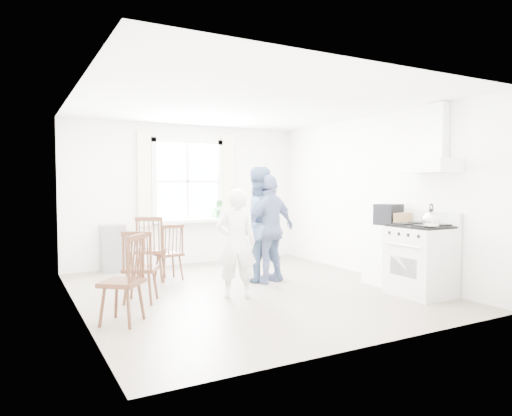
{
  "coord_description": "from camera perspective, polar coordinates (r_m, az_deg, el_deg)",
  "views": [
    {
      "loc": [
        -2.94,
        -5.64,
        1.5
      ],
      "look_at": [
        0.23,
        0.2,
        1.15
      ],
      "focal_mm": 32.0,
      "sensor_mm": 36.0,
      "label": 1
    }
  ],
  "objects": [
    {
      "name": "room_shell",
      "position": [
        6.36,
        -0.93,
        1.22
      ],
      "size": [
        4.62,
        5.12,
        2.64
      ],
      "color": "gray",
      "rests_on": "ground"
    },
    {
      "name": "window_assembly",
      "position": [
        8.6,
        -8.5,
        2.73
      ],
      "size": [
        1.88,
        0.24,
        1.7
      ],
      "color": "white",
      "rests_on": "room_shell"
    },
    {
      "name": "range_hood",
      "position": [
        6.61,
        21.07,
        6.3
      ],
      "size": [
        0.45,
        0.76,
        0.94
      ],
      "color": "white",
      "rests_on": "room_shell"
    },
    {
      "name": "shelf_unit",
      "position": [
        8.19,
        -17.43,
        -4.84
      ],
      "size": [
        0.4,
        0.3,
        0.8
      ],
      "primitive_type": "cube",
      "color": "gray",
      "rests_on": "ground"
    },
    {
      "name": "gas_stove",
      "position": [
        6.55,
        19.92,
        -6.08
      ],
      "size": [
        0.68,
        0.76,
        1.12
      ],
      "color": "silver",
      "rests_on": "ground"
    },
    {
      "name": "kettle",
      "position": [
        6.19,
        21.05,
        -1.34
      ],
      "size": [
        0.22,
        0.22,
        0.31
      ],
      "color": "silver",
      "rests_on": "gas_stove"
    },
    {
      "name": "low_cabinet",
      "position": [
        7.08,
        16.03,
        -5.62
      ],
      "size": [
        0.5,
        0.55,
        0.9
      ],
      "primitive_type": "cube",
      "color": "white",
      "rests_on": "ground"
    },
    {
      "name": "stereo_stack",
      "position": [
        6.98,
        16.22,
        -0.78
      ],
      "size": [
        0.4,
        0.38,
        0.31
      ],
      "color": "black",
      "rests_on": "low_cabinet"
    },
    {
      "name": "cardboard_box",
      "position": [
        6.93,
        17.51,
        -1.32
      ],
      "size": [
        0.34,
        0.28,
        0.18
      ],
      "primitive_type": "cube",
      "rotation": [
        0.0,
        0.0,
        -0.32
      ],
      "color": "#AB8153",
      "rests_on": "low_cabinet"
    },
    {
      "name": "windsor_chair_a",
      "position": [
        7.18,
        -10.55,
        -4.7
      ],
      "size": [
        0.43,
        0.42,
        0.89
      ],
      "color": "#412214",
      "rests_on": "ground"
    },
    {
      "name": "windsor_chair_b",
      "position": [
        5.89,
        -14.5,
        -6.2
      ],
      "size": [
        0.53,
        0.52,
        0.93
      ],
      "color": "#412214",
      "rests_on": "ground"
    },
    {
      "name": "windsor_chair_c",
      "position": [
        5.08,
        -15.39,
        -7.36
      ],
      "size": [
        0.57,
        0.57,
        0.97
      ],
      "color": "#412214",
      "rests_on": "ground"
    },
    {
      "name": "person_left",
      "position": [
        5.99,
        -2.48,
        -4.43
      ],
      "size": [
        0.69,
        0.69,
        1.45
      ],
      "primitive_type": "imported",
      "rotation": [
        0.0,
        0.0,
        2.76
      ],
      "color": "white",
      "rests_on": "ground"
    },
    {
      "name": "person_mid",
      "position": [
        7.03,
        0.16,
        -2.01
      ],
      "size": [
        0.97,
        0.97,
        1.77
      ],
      "primitive_type": "imported",
      "rotation": [
        0.0,
        0.0,
        3.01
      ],
      "color": "#465D83",
      "rests_on": "ground"
    },
    {
      "name": "person_right",
      "position": [
        6.94,
        1.75,
        -2.59
      ],
      "size": [
        1.19,
        1.19,
        1.65
      ],
      "primitive_type": "imported",
      "rotation": [
        0.0,
        0.0,
        3.42
      ],
      "color": "navy",
      "rests_on": "ground"
    },
    {
      "name": "potted_plant",
      "position": [
        8.74,
        -4.82,
        -0.1
      ],
      "size": [
        0.25,
        0.25,
        0.35
      ],
      "primitive_type": "imported",
      "rotation": [
        0.0,
        0.0,
        -0.37
      ],
      "color": "#367939",
      "rests_on": "window_assembly"
    },
    {
      "name": "windsor_chair_d",
      "position": [
        7.15,
        -13.12,
        -4.14
      ],
      "size": [
        0.56,
        0.56,
        1.01
      ],
      "color": "#412214",
      "rests_on": "ground"
    }
  ]
}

